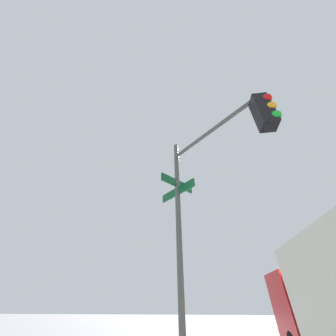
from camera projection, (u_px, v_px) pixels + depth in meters
The scene contains 1 object.
traffic_signal_near at pixel (215, 176), 3.78m from camera, with size 2.18×2.37×5.53m.
Camera 1 is at (-2.65, -7.01, 1.80)m, focal length 20.06 mm.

